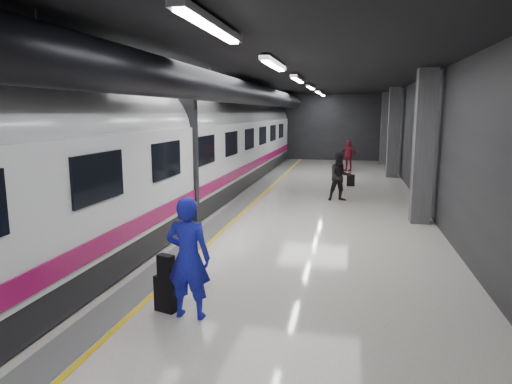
# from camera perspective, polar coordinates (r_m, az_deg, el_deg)

# --- Properties ---
(ground) EXTENTS (40.00, 40.00, 0.00)m
(ground) POSITION_cam_1_polar(r_m,az_deg,el_deg) (12.75, 0.20, -4.88)
(ground) COLOR silver
(ground) RESTS_ON ground
(platform_hall) EXTENTS (10.02, 40.02, 4.51)m
(platform_hall) POSITION_cam_1_polar(r_m,az_deg,el_deg) (13.32, -0.19, 11.12)
(platform_hall) COLOR black
(platform_hall) RESTS_ON ground
(train) EXTENTS (3.05, 38.00, 4.05)m
(train) POSITION_cam_1_polar(r_m,az_deg,el_deg) (13.41, -13.57, 4.56)
(train) COLOR black
(train) RESTS_ON ground
(traveler_main) EXTENTS (0.73, 0.49, 1.98)m
(traveler_main) POSITION_cam_1_polar(r_m,az_deg,el_deg) (7.35, -8.46, -8.14)
(traveler_main) COLOR #1A1CC7
(traveler_main) RESTS_ON ground
(suitcase_main) EXTENTS (0.42, 0.33, 0.60)m
(suitcase_main) POSITION_cam_1_polar(r_m,az_deg,el_deg) (7.88, -11.08, -12.30)
(suitcase_main) COLOR black
(suitcase_main) RESTS_ON ground
(shoulder_bag) EXTENTS (0.31, 0.23, 0.37)m
(shoulder_bag) POSITION_cam_1_polar(r_m,az_deg,el_deg) (7.67, -11.20, -9.05)
(shoulder_bag) COLOR black
(shoulder_bag) RESTS_ON suitcase_main
(traveler_far_a) EXTENTS (1.04, 0.92, 1.81)m
(traveler_far_a) POSITION_cam_1_polar(r_m,az_deg,el_deg) (17.20, 10.46, 1.90)
(traveler_far_a) COLOR black
(traveler_far_a) RESTS_ON ground
(traveler_far_b) EXTENTS (1.11, 0.79, 1.74)m
(traveler_far_b) POSITION_cam_1_polar(r_m,az_deg,el_deg) (26.16, 11.47, 4.48)
(traveler_far_b) COLOR maroon
(traveler_far_b) RESTS_ON ground
(suitcase_far) EXTENTS (0.35, 0.23, 0.51)m
(suitcase_far) POSITION_cam_1_polar(r_m,az_deg,el_deg) (20.90, 11.75, 1.45)
(suitcase_far) COLOR black
(suitcase_far) RESTS_ON ground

